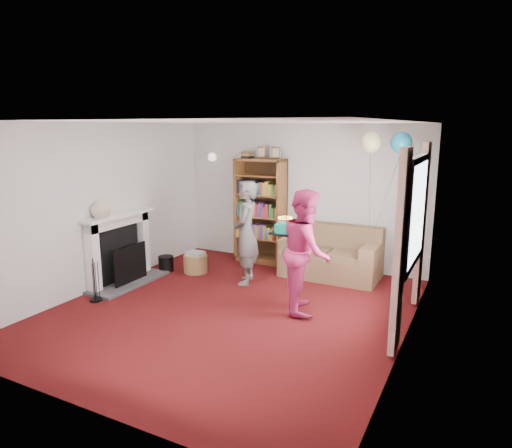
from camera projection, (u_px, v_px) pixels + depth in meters
The scene contains 16 objects.
ground at pixel (231, 310), 6.20m from camera, with size 5.00×5.00×0.00m, color #36080A.
wall_back at pixel (301, 195), 8.12m from camera, with size 4.50×0.02×2.50m, color silver.
wall_left at pixel (101, 207), 6.94m from camera, with size 0.02×5.00×2.50m, color silver.
wall_right at pixel (410, 240), 4.93m from camera, with size 0.02×5.00×2.50m, color silver.
ceiling at pixel (228, 122), 5.68m from camera, with size 4.50×5.00×0.01m, color white.
fireplace at pixel (122, 252), 7.19m from camera, with size 0.55×1.80×1.12m.
window_bay at pixel (413, 232), 5.49m from camera, with size 0.14×2.02×2.20m.
wall_sconce at pixel (212, 157), 8.64m from camera, with size 0.16×0.23×0.16m.
bookcase at pixel (261, 212), 8.32m from camera, with size 0.89×0.42×2.10m.
sofa at pixel (332, 257), 7.60m from camera, with size 1.58×0.84×0.84m.
wicker_basket at pixel (196, 263), 7.79m from camera, with size 0.41×0.41×0.36m.
person_striped at pixel (246, 233), 7.14m from camera, with size 0.59×0.39×1.63m, color black.
person_magenta at pixel (306, 251), 6.06m from camera, with size 0.81×0.63×1.66m, color #BA255B.
birthday_cake at pixel (285, 229), 6.15m from camera, with size 0.35×0.35×0.22m.
balloons at pixel (386, 142), 6.68m from camera, with size 0.75×0.31×1.73m.
mantel_vase at pixel (101, 207), 6.74m from camera, with size 0.29×0.29×0.30m, color beige.
Camera 1 is at (2.95, -5.02, 2.45)m, focal length 32.00 mm.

